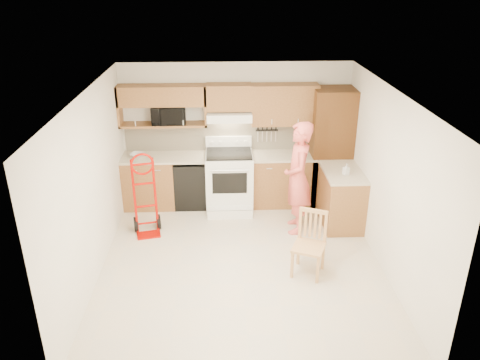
{
  "coord_description": "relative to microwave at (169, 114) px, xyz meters",
  "views": [
    {
      "loc": [
        -0.26,
        -5.84,
        3.9
      ],
      "look_at": [
        0.0,
        0.5,
        1.1
      ],
      "focal_mm": 35.58,
      "sensor_mm": 36.0,
      "label": 1
    }
  ],
  "objects": [
    {
      "name": "wall_back",
      "position": [
        1.16,
        0.17,
        -0.4
      ],
      "size": [
        4.0,
        0.02,
        2.5
      ],
      "primitive_type": "cube",
      "color": "white",
      "rests_on": "ground"
    },
    {
      "name": "upper_cab_center",
      "position": [
        1.04,
        0.0,
        0.29
      ],
      "size": [
        0.76,
        0.33,
        0.44
      ],
      "primitive_type": "cube",
      "color": "#936137",
      "rests_on": "wall_back"
    },
    {
      "name": "dishwasher",
      "position": [
        0.36,
        -0.14,
        -1.22
      ],
      "size": [
        0.6,
        0.6,
        0.85
      ],
      "primitive_type": "cube",
      "color": "black",
      "rests_on": "ground"
    },
    {
      "name": "range_hood",
      "position": [
        1.04,
        -0.06,
        -0.02
      ],
      "size": [
        0.76,
        0.46,
        0.14
      ],
      "primitive_type": "cube",
      "color": "white",
      "rests_on": "wall_back"
    },
    {
      "name": "knife_strip",
      "position": [
        1.71,
        0.12,
        -0.41
      ],
      "size": [
        0.4,
        0.05,
        0.29
      ],
      "primitive_type": null,
      "color": "black",
      "rests_on": "backsplash"
    },
    {
      "name": "ceiling",
      "position": [
        1.16,
        -2.08,
        0.86
      ],
      "size": [
        4.0,
        4.5,
        0.02
      ],
      "primitive_type": "cube",
      "color": "white",
      "rests_on": "ground"
    },
    {
      "name": "person",
      "position": [
        2.08,
        -1.13,
        -0.74
      ],
      "size": [
        0.46,
        0.68,
        1.83
      ],
      "primitive_type": "imported",
      "rotation": [
        0.0,
        0.0,
        -1.61
      ],
      "color": "#E55951",
      "rests_on": "ground"
    },
    {
      "name": "countertop_return",
      "position": [
        2.86,
        -0.94,
        -0.73
      ],
      "size": [
        0.63,
        1.0,
        0.04
      ],
      "primitive_type": "cube",
      "color": "#BBB093",
      "rests_on": "cab_return_right"
    },
    {
      "name": "bowl",
      "position": [
        -0.57,
        -0.14,
        -0.68
      ],
      "size": [
        0.31,
        0.31,
        0.06
      ],
      "primitive_type": "imported",
      "rotation": [
        0.0,
        0.0,
        -0.34
      ],
      "color": "white",
      "rests_on": "countertop_left"
    },
    {
      "name": "countertop_right",
      "position": [
        1.99,
        -0.13,
        -0.73
      ],
      "size": [
        1.14,
        0.63,
        0.04
      ],
      "primitive_type": "cube",
      "color": "#BBB093",
      "rests_on": "lower_cab_right"
    },
    {
      "name": "soap_bottle",
      "position": [
        2.86,
        -1.07,
        -0.62
      ],
      "size": [
        0.11,
        0.11,
        0.18
      ],
      "primitive_type": "imported",
      "rotation": [
        0.0,
        0.0,
        0.41
      ],
      "color": "white",
      "rests_on": "countertop_return"
    },
    {
      "name": "dining_chair",
      "position": [
        2.07,
        -2.37,
        -1.19
      ],
      "size": [
        0.56,
        0.58,
        0.92
      ],
      "primitive_type": null,
      "rotation": [
        0.0,
        0.0,
        -0.4
      ],
      "color": "tan",
      "rests_on": "ground"
    },
    {
      "name": "pantry_tall",
      "position": [
        2.81,
        -0.14,
        -0.6
      ],
      "size": [
        0.7,
        0.6,
        2.1
      ],
      "primitive_type": "cube",
      "color": "#4E260F",
      "rests_on": "ground"
    },
    {
      "name": "wall_front",
      "position": [
        1.16,
        -4.34,
        -0.4
      ],
      "size": [
        4.0,
        0.02,
        2.5
      ],
      "primitive_type": "cube",
      "color": "white",
      "rests_on": "ground"
    },
    {
      "name": "hand_truck",
      "position": [
        -0.32,
        -1.15,
        -1.03
      ],
      "size": [
        0.57,
        0.54,
        1.24
      ],
      "primitive_type": null,
      "rotation": [
        0.0,
        0.0,
        0.21
      ],
      "color": "#B80A00",
      "rests_on": "ground"
    },
    {
      "name": "wall_right",
      "position": [
        3.17,
        -2.08,
        -0.4
      ],
      "size": [
        0.02,
        4.5,
        2.5
      ],
      "primitive_type": "cube",
      "color": "white",
      "rests_on": "ground"
    },
    {
      "name": "wall_left",
      "position": [
        -0.85,
        -2.08,
        -0.4
      ],
      "size": [
        0.02,
        4.5,
        2.5
      ],
      "primitive_type": "cube",
      "color": "white",
      "rests_on": "ground"
    },
    {
      "name": "upper_shelf_mw",
      "position": [
        -0.09,
        0.0,
        -0.18
      ],
      "size": [
        1.5,
        0.33,
        0.04
      ],
      "primitive_type": "cube",
      "color": "#936137",
      "rests_on": "wall_back"
    },
    {
      "name": "upper_cab_left",
      "position": [
        -0.09,
        0.0,
        0.33
      ],
      "size": [
        1.5,
        0.33,
        0.34
      ],
      "primitive_type": "cube",
      "color": "#936137",
      "rests_on": "wall_back"
    },
    {
      "name": "lower_cab_left",
      "position": [
        -0.39,
        -0.14,
        -1.2
      ],
      "size": [
        0.9,
        0.6,
        0.9
      ],
      "primitive_type": "cube",
      "color": "#936137",
      "rests_on": "ground"
    },
    {
      "name": "floor",
      "position": [
        1.16,
        -2.08,
        -1.66
      ],
      "size": [
        4.0,
        4.5,
        0.02
      ],
      "primitive_type": "cube",
      "color": "beige",
      "rests_on": "ground"
    },
    {
      "name": "backsplash",
      "position": [
        1.16,
        0.15,
        -0.45
      ],
      "size": [
        3.92,
        0.03,
        0.55
      ],
      "primitive_type": "cube",
      "color": "beige",
      "rests_on": "wall_back"
    },
    {
      "name": "lower_cab_right",
      "position": [
        1.99,
        -0.14,
        -1.2
      ],
      "size": [
        1.14,
        0.6,
        0.9
      ],
      "primitive_type": "cube",
      "color": "#936137",
      "rests_on": "ground"
    },
    {
      "name": "upper_cab_right",
      "position": [
        1.99,
        0.0,
        0.15
      ],
      "size": [
        1.14,
        0.33,
        0.7
      ],
      "primitive_type": "cube",
      "color": "#936137",
      "rests_on": "wall_back"
    },
    {
      "name": "microwave",
      "position": [
        0.0,
        0.0,
        0.0
      ],
      "size": [
        0.6,
        0.42,
        0.32
      ],
      "primitive_type": "imported",
      "rotation": [
        0.0,
        0.0,
        0.05
      ],
      "color": "black",
      "rests_on": "upper_shelf_mw"
    },
    {
      "name": "range",
      "position": [
        1.02,
        -0.27,
        -1.05
      ],
      "size": [
        0.82,
        1.07,
        1.2
      ],
      "primitive_type": null,
      "color": "white",
      "rests_on": "ground"
    },
    {
      "name": "cab_return_right",
      "position": [
        2.86,
        -0.94,
        -1.2
      ],
      "size": [
        0.6,
        1.0,
        0.9
      ],
      "primitive_type": "cube",
      "color": "#936137",
      "rests_on": "ground"
    },
    {
      "name": "countertop_left",
      "position": [
        -0.09,
        -0.13,
        -0.73
      ],
      "size": [
        1.5,
        0.63,
        0.04
      ],
      "primitive_type": "cube",
      "color": "#BBB093",
      "rests_on": "lower_cab_left"
    }
  ]
}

